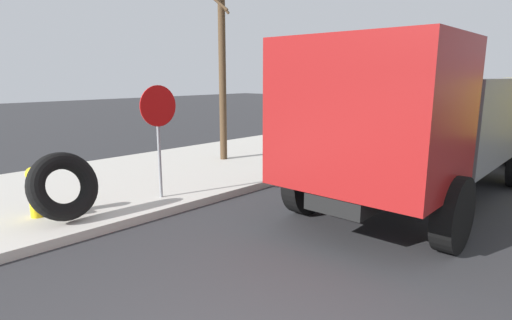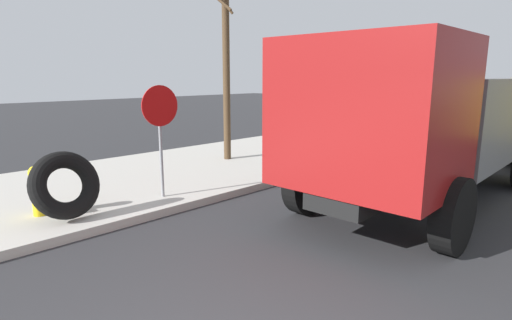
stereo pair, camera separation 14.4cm
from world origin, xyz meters
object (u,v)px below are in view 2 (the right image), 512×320
(loose_tire, at_px, (65,185))
(stop_sign, at_px, (160,121))
(fire_hydrant, at_px, (38,189))
(dump_truck_gray, at_px, (427,121))
(bare_tree, at_px, (226,52))

(loose_tire, xyz_separation_m, stop_sign, (1.80, -0.02, 0.91))
(fire_hydrant, relative_size, loose_tire, 0.76)
(fire_hydrant, xyz_separation_m, loose_tire, (0.26, -0.52, 0.12))
(loose_tire, distance_m, dump_truck_gray, 6.57)
(fire_hydrant, distance_m, stop_sign, 2.36)
(stop_sign, bearing_deg, fire_hydrant, 165.26)
(stop_sign, distance_m, bare_tree, 4.06)
(stop_sign, relative_size, bare_tree, 0.39)
(fire_hydrant, xyz_separation_m, stop_sign, (2.06, -0.54, 1.03))
(dump_truck_gray, height_order, bare_tree, bare_tree)
(bare_tree, bearing_deg, stop_sign, -149.96)
(fire_hydrant, height_order, stop_sign, stop_sign)
(fire_hydrant, distance_m, loose_tire, 0.60)
(stop_sign, height_order, bare_tree, bare_tree)
(loose_tire, xyz_separation_m, dump_truck_gray, (5.50, -3.48, 0.89))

